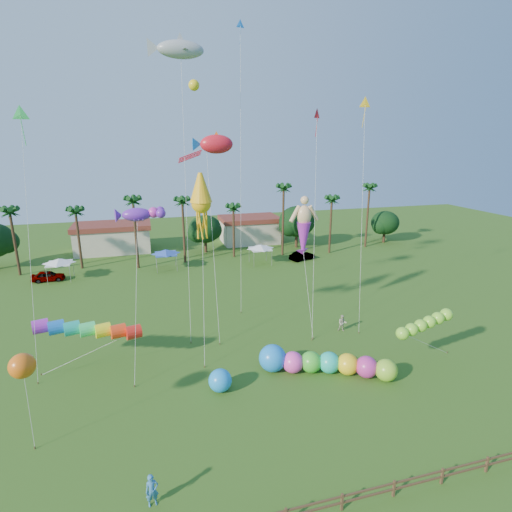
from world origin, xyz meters
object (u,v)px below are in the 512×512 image
object	(u,v)px
spectator_b	(342,323)
caterpillar_inflatable	(321,363)
blue_ball	(220,380)
car_b	(302,256)
car_a	(48,276)
spectator_a	(152,490)

from	to	relation	value
spectator_b	caterpillar_inflatable	xyz separation A→B (m)	(-5.18, -6.36, 0.10)
caterpillar_inflatable	blue_ball	xyz separation A→B (m)	(-8.24, -0.12, -0.06)
blue_ball	car_b	bearing A→B (deg)	58.22
spectator_b	caterpillar_inflatable	world-z (taller)	caterpillar_inflatable
car_a	spectator_b	bearing A→B (deg)	-128.41
spectator_b	car_b	bearing A→B (deg)	100.63
car_a	blue_ball	world-z (taller)	blue_ball
spectator_a	blue_ball	size ratio (longest dim) A/B	1.04
caterpillar_inflatable	blue_ball	world-z (taller)	caterpillar_inflatable
spectator_b	blue_ball	xyz separation A→B (m)	(-13.42, -6.48, 0.04)
car_b	spectator_a	distance (m)	46.11
car_b	car_a	bearing A→B (deg)	72.00
spectator_a	blue_ball	world-z (taller)	spectator_a
caterpillar_inflatable	blue_ball	size ratio (longest dim) A/B	5.99
blue_ball	spectator_a	bearing A→B (deg)	-120.66
spectator_b	blue_ball	distance (m)	14.91
blue_ball	caterpillar_inflatable	bearing A→B (deg)	0.85
caterpillar_inflatable	blue_ball	bearing A→B (deg)	-155.29
car_a	car_b	xyz separation A→B (m)	(36.54, 0.05, -0.01)
spectator_a	caterpillar_inflatable	world-z (taller)	caterpillar_inflatable
car_a	caterpillar_inflatable	world-z (taller)	caterpillar_inflatable
car_a	spectator_b	world-z (taller)	spectator_b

